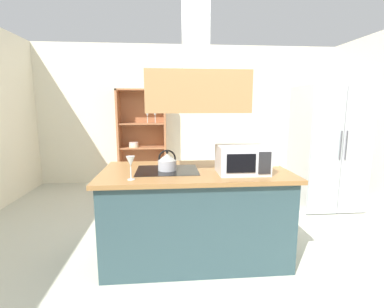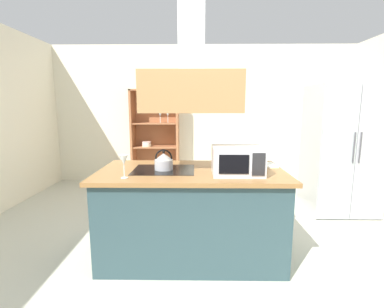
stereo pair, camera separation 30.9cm
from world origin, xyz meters
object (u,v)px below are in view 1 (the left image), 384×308
refrigerator (327,148)px  microwave (242,160)px  dish_cabinet (143,143)px  cutting_board (259,164)px  kettle (167,162)px  wine_glass_on_counter (131,162)px

refrigerator → microwave: bearing=-139.5°
microwave → dish_cabinet: bearing=111.8°
refrigerator → dish_cabinet: size_ratio=0.99×
cutting_board → refrigerator: bearing=37.3°
kettle → cutting_board: 1.01m
dish_cabinet → refrigerator: bearing=-27.8°
refrigerator → microwave: (-1.69, -1.44, 0.12)m
refrigerator → microwave: 2.23m
refrigerator → dish_cabinet: 3.25m
microwave → cutting_board: bearing=52.5°
kettle → cutting_board: size_ratio=0.60×
cutting_board → wine_glass_on_counter: (-1.30, -0.53, 0.14)m
dish_cabinet → microwave: dish_cabinet is taller
cutting_board → microwave: size_ratio=0.74×
cutting_board → microwave: (-0.29, -0.37, 0.12)m
microwave → wine_glass_on_counter: microwave is taller
refrigerator → dish_cabinet: dish_cabinet is taller
dish_cabinet → kettle: 2.83m
cutting_board → microwave: bearing=-127.5°
dish_cabinet → cutting_board: size_ratio=5.41×
dish_cabinet → cutting_board: bearing=-60.4°
kettle → cutting_board: kettle is taller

